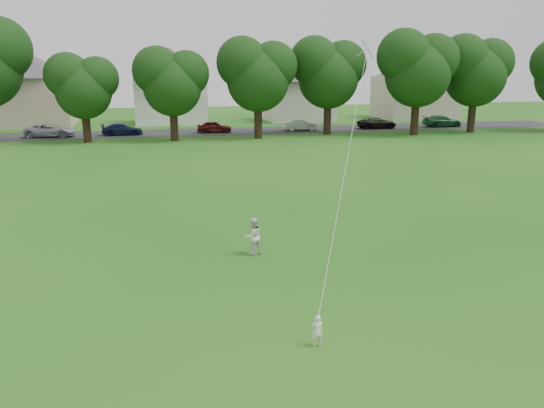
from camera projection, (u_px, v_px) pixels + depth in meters
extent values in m
plane|color=#155112|center=(247.00, 301.00, 15.18)|extent=(160.00, 160.00, 0.00)
cube|color=#2D2D30|center=(176.00, 133.00, 54.85)|extent=(90.00, 7.00, 0.01)
imported|color=white|center=(317.00, 331.00, 12.60)|extent=(0.29, 0.19, 0.81)
imported|color=silver|center=(253.00, 236.00, 18.80)|extent=(0.79, 0.70, 1.36)
plane|color=white|center=(367.00, 49.00, 22.53)|extent=(0.89, 1.15, 0.85)
cylinder|color=white|center=(349.00, 147.00, 17.54)|extent=(0.01, 0.01, 14.07)
cylinder|color=black|center=(86.00, 125.00, 47.34)|extent=(0.70, 0.70, 3.05)
cylinder|color=black|center=(174.00, 123.00, 48.28)|extent=(0.72, 0.72, 3.27)
cylinder|color=black|center=(258.00, 119.00, 50.06)|extent=(0.75, 0.75, 3.63)
cylinder|color=black|center=(327.00, 116.00, 53.15)|extent=(0.76, 0.76, 3.72)
cylinder|color=black|center=(415.00, 115.00, 52.69)|extent=(0.78, 0.78, 3.97)
cylinder|color=black|center=(472.00, 114.00, 54.87)|extent=(0.77, 0.77, 3.83)
imported|color=#9FA1AE|center=(50.00, 130.00, 51.18)|extent=(4.74, 2.37, 1.29)
imported|color=#131A3C|center=(122.00, 129.00, 52.64)|extent=(3.97, 1.65, 1.15)
imported|color=#4E120F|center=(214.00, 127.00, 54.60)|extent=(3.69, 1.82, 1.21)
imported|color=#B9B9B9|center=(301.00, 125.00, 56.58)|extent=(3.71, 1.42, 1.21)
imported|color=black|center=(377.00, 123.00, 58.47)|extent=(4.33, 2.08, 1.19)
imported|color=#1B5227|center=(442.00, 121.00, 60.16)|extent=(4.48, 2.03, 1.27)
cube|color=#C6AE94|center=(28.00, 102.00, 60.19)|extent=(9.84, 6.89, 5.44)
pyramid|color=#49474C|center=(22.00, 50.00, 58.77)|extent=(14.19, 14.19, 2.99)
cube|color=white|center=(170.00, 99.00, 63.59)|extent=(8.31, 6.33, 5.76)
pyramid|color=#49474C|center=(168.00, 47.00, 62.08)|extent=(11.98, 11.98, 3.17)
cube|color=beige|center=(299.00, 101.00, 67.12)|extent=(8.14, 6.77, 4.91)
pyramid|color=#49474C|center=(299.00, 59.00, 65.84)|extent=(11.75, 11.75, 2.70)
cube|color=#C0B89F|center=(414.00, 97.00, 70.48)|extent=(9.41, 7.65, 5.48)
pyramid|color=#49474C|center=(417.00, 52.00, 69.05)|extent=(13.57, 13.57, 3.02)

